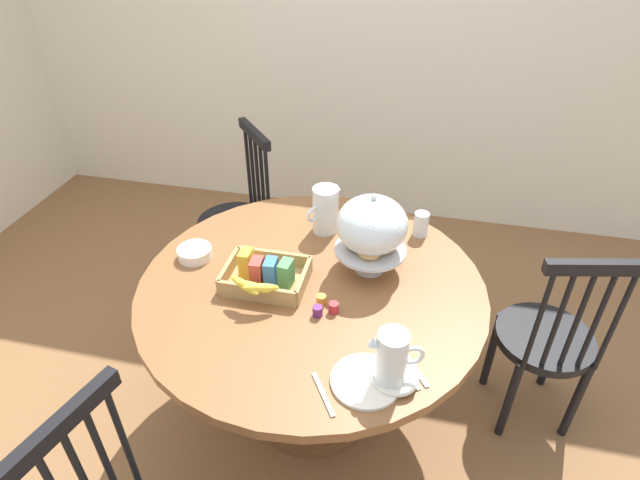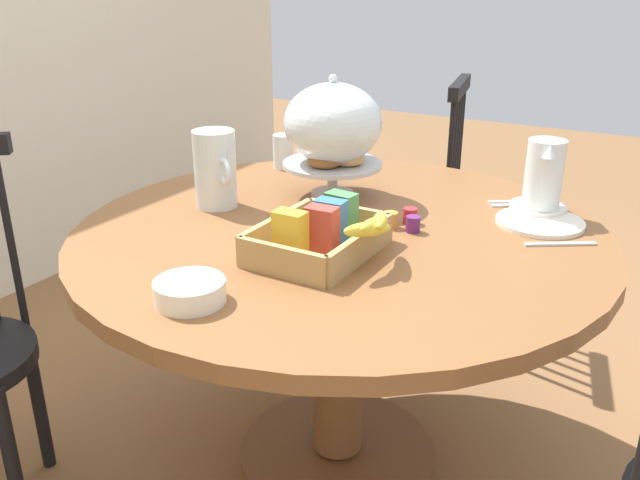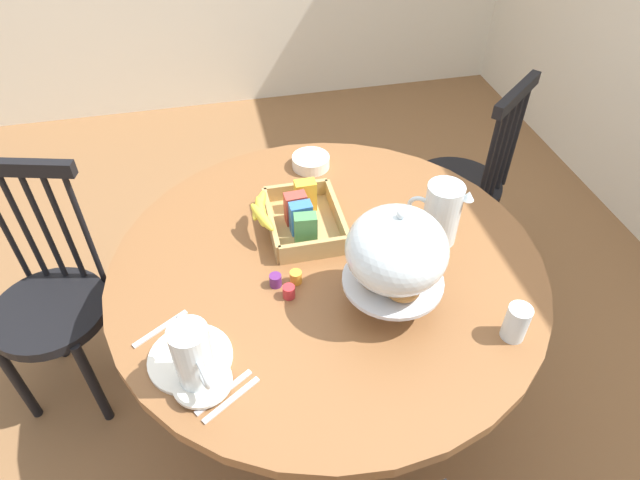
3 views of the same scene
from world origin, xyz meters
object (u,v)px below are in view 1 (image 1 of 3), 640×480
Objects in this scene: cereal_bowl at (195,253)px; drinking_glass at (421,224)px; cereal_basket at (264,276)px; windsor_chair_facing_door at (547,342)px; milk_pitcher at (325,212)px; dining_table at (312,318)px; windsor_chair_near_window at (238,222)px; china_plate_large at (366,381)px; orange_juice_pitcher at (391,361)px; china_plate_small at (395,377)px; pastry_stand_with_dome at (372,228)px.

drinking_glass is (0.89, 0.37, 0.03)m from cereal_bowl.
drinking_glass is at bearing 40.59° from cereal_basket.
windsor_chair_facing_door is 4.66× the size of milk_pitcher.
windsor_chair_near_window is at bearing 128.59° from dining_table.
orange_juice_pitcher is at bearing 15.12° from china_plate_large.
drinking_glass is at bearing 82.58° from china_plate_large.
china_plate_small is at bearing 17.13° from china_plate_large.
dining_table is 0.55m from cereal_bowl.
cereal_basket is (-0.52, 0.36, -0.05)m from orange_juice_pitcher.
windsor_chair_facing_door reaches higher than china_plate_large.
drinking_glass reaches higher than china_plate_small.
windsor_chair_near_window is 3.09× the size of cereal_basket.
dining_table is at bearing -146.19° from pastry_stand_with_dome.
windsor_chair_near_window is 2.83× the size of pastry_stand_with_dome.
cereal_basket reaches higher than china_plate_small.
windsor_chair_facing_door is 1.07m from milk_pitcher.
china_plate_small is (0.36, -0.40, 0.20)m from dining_table.
windsor_chair_near_window and windsor_chair_facing_door have the same top height.
drinking_glass is (0.41, 0.05, -0.04)m from milk_pitcher.
pastry_stand_with_dome reaches higher than windsor_chair_facing_door.
pastry_stand_with_dome reaches higher than windsor_chair_near_window.
dining_table is 12.18× the size of drinking_glass.
milk_pitcher is 0.86m from china_plate_large.
windsor_chair_facing_door is at bearing 10.59° from dining_table.
milk_pitcher reaches higher than dining_table.
windsor_chair_near_window is at bearing 126.55° from china_plate_large.
cereal_bowl is at bearing -175.19° from windsor_chair_facing_door.
cereal_basket is at bearing -108.94° from milk_pitcher.
milk_pitcher is at bearing 110.60° from china_plate_large.
cereal_bowl reaches higher than china_plate_small.
china_plate_large is at bearing -97.42° from drinking_glass.
windsor_chair_facing_door is 2.83× the size of pastry_stand_with_dome.
orange_juice_pitcher is at bearing -135.91° from windsor_chair_facing_door.
cereal_bowl is at bearing 161.98° from cereal_basket.
cereal_basket is 0.64m from china_plate_small.
pastry_stand_with_dome is 1.64× the size of milk_pitcher.
pastry_stand_with_dome is 1.70× the size of orange_juice_pitcher.
windsor_chair_near_window reaches higher than dining_table.
dining_table is at bearing -51.41° from windsor_chair_near_window.
cereal_bowl is (-0.34, 0.11, -0.02)m from cereal_basket.
china_plate_large is at bearing -40.12° from cereal_basket.
pastry_stand_with_dome is 2.29× the size of china_plate_small.
cereal_basket is 2.26× the size of cereal_bowl.
milk_pitcher is 1.50× the size of cereal_bowl.
windsor_chair_near_window reaches higher than orange_juice_pitcher.
cereal_basket is at bearing 146.71° from china_plate_small.
pastry_stand_with_dome is 3.13× the size of drinking_glass.
pastry_stand_with_dome is 2.46× the size of cereal_bowl.
cereal_bowl reaches higher than dining_table.
windsor_chair_near_window is 1.55m from orange_juice_pitcher.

